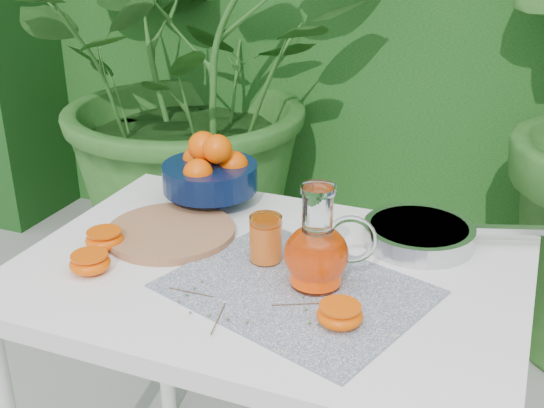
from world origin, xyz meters
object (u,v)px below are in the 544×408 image
at_px(fruit_bowl, 211,171).
at_px(saute_pan, 420,233).
at_px(cutting_board, 171,232).
at_px(juice_pitcher, 318,252).
at_px(white_table, 268,302).

xyz_separation_m(fruit_bowl, saute_pan, (0.51, -0.03, -0.06)).
xyz_separation_m(cutting_board, saute_pan, (0.51, 0.17, 0.01)).
bearing_deg(saute_pan, fruit_bowl, 176.77).
bearing_deg(juice_pitcher, cutting_board, 167.40).
xyz_separation_m(white_table, fruit_bowl, (-0.25, 0.25, 0.16)).
relative_size(white_table, fruit_bowl, 4.24).
height_order(fruit_bowl, saute_pan, fruit_bowl).
distance_m(white_table, fruit_bowl, 0.39).
bearing_deg(juice_pitcher, fruit_bowl, 142.50).
distance_m(white_table, cutting_board, 0.27).
height_order(cutting_board, saute_pan, saute_pan).
bearing_deg(fruit_bowl, juice_pitcher, -37.50).
relative_size(white_table, cutting_board, 3.55).
bearing_deg(fruit_bowl, saute_pan, -3.23).
height_order(white_table, saute_pan, saute_pan).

